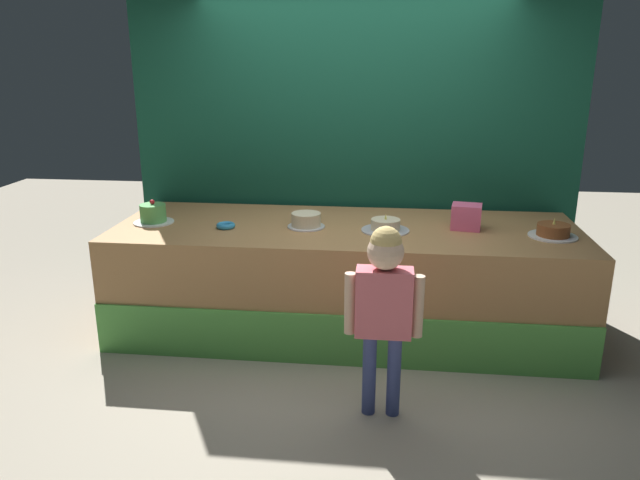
# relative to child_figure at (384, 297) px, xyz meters

# --- Properties ---
(ground_plane) EXTENTS (12.00, 12.00, 0.00)m
(ground_plane) POSITION_rel_child_figure_xyz_m (-0.30, 0.56, -0.75)
(ground_plane) COLOR #ADA38E
(stage_platform) EXTENTS (3.46, 1.23, 0.83)m
(stage_platform) POSITION_rel_child_figure_xyz_m (-0.30, 1.16, -0.34)
(stage_platform) COLOR #B27F4C
(stage_platform) RESTS_ON ground_plane
(curtain_backdrop) EXTENTS (3.70, 0.08, 2.86)m
(curtain_backdrop) POSITION_rel_child_figure_xyz_m (-0.30, 1.87, 0.68)
(curtain_backdrop) COLOR #144C38
(curtain_backdrop) RESTS_ON ground_plane
(child_figure) EXTENTS (0.45, 0.21, 1.16)m
(child_figure) POSITION_rel_child_figure_xyz_m (0.00, 0.00, 0.00)
(child_figure) COLOR #3F4C8C
(child_figure) RESTS_ON ground_plane
(pink_box) EXTENTS (0.24, 0.20, 0.18)m
(pink_box) POSITION_rel_child_figure_xyz_m (0.58, 1.19, 0.17)
(pink_box) COLOR pink
(pink_box) RESTS_ON stage_platform
(donut) EXTENTS (0.14, 0.14, 0.04)m
(donut) POSITION_rel_child_figure_xyz_m (-1.18, 1.01, 0.10)
(donut) COLOR #3399D8
(donut) RESTS_ON stage_platform
(cake_far_left) EXTENTS (0.30, 0.30, 0.18)m
(cake_far_left) POSITION_rel_child_figure_xyz_m (-1.77, 1.09, 0.15)
(cake_far_left) COLOR white
(cake_far_left) RESTS_ON stage_platform
(cake_center_left) EXTENTS (0.28, 0.28, 0.11)m
(cake_center_left) POSITION_rel_child_figure_xyz_m (-0.59, 1.10, 0.13)
(cake_center_left) COLOR silver
(cake_center_left) RESTS_ON stage_platform
(cake_center_right) EXTENTS (0.35, 0.35, 0.13)m
(cake_center_right) POSITION_rel_child_figure_xyz_m (-0.01, 1.07, 0.12)
(cake_center_right) COLOR silver
(cake_center_right) RESTS_ON stage_platform
(cake_far_right) EXTENTS (0.34, 0.34, 0.14)m
(cake_far_right) POSITION_rel_child_figure_xyz_m (1.17, 1.05, 0.12)
(cake_far_right) COLOR white
(cake_far_right) RESTS_ON stage_platform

